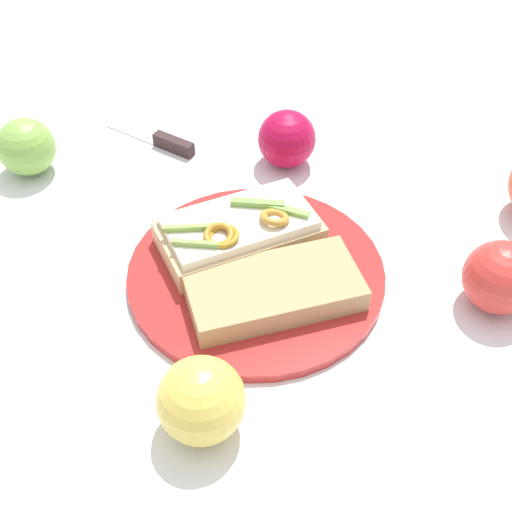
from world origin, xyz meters
TOP-DOWN VIEW (x-y plane):
  - ground_plane at (0.00, 0.00)m, footprint 2.00×2.00m
  - plate at (0.00, 0.00)m, footprint 0.26×0.26m
  - sandwich at (-0.04, 0.02)m, footprint 0.15×0.18m
  - bread_slice_side at (0.04, -0.02)m, footprint 0.16×0.18m
  - apple_0 at (-0.09, 0.18)m, footprint 0.10×0.10m
  - apple_1 at (0.07, -0.16)m, footprint 0.10×0.10m
  - apple_2 at (-0.32, -0.02)m, footprint 0.09×0.09m
  - apple_4 at (0.21, 0.11)m, footprint 0.08×0.08m
  - knife at (-0.23, 0.11)m, footprint 0.13×0.02m

SIDE VIEW (x-z plane):
  - ground_plane at x=0.00m, z-range 0.00..0.00m
  - plate at x=0.00m, z-range 0.00..0.01m
  - knife at x=-0.23m, z-range 0.00..0.02m
  - bread_slice_side at x=0.04m, z-range 0.01..0.04m
  - sandwich at x=-0.04m, z-range 0.00..0.05m
  - apple_2 at x=-0.32m, z-range 0.00..0.07m
  - apple_0 at x=-0.09m, z-range 0.00..0.07m
  - apple_4 at x=0.21m, z-range 0.00..0.07m
  - apple_1 at x=0.07m, z-range 0.00..0.07m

